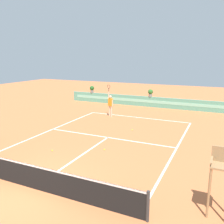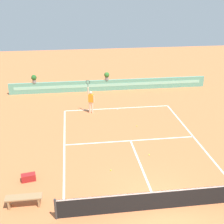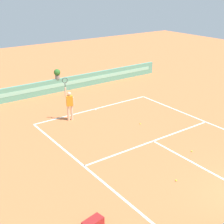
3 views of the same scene
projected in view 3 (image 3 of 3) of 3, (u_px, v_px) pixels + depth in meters
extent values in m
plane|color=#C66B3D|center=(159.00, 144.00, 15.84)|extent=(60.00, 60.00, 0.00)
cube|color=white|center=(95.00, 109.00, 20.27)|extent=(8.22, 0.10, 0.01)
cube|color=white|center=(153.00, 141.00, 16.14)|extent=(8.22, 0.10, 0.01)
cube|color=white|center=(204.00, 168.00, 13.74)|extent=(0.10, 6.40, 0.01)
cube|color=white|center=(89.00, 171.00, 13.57)|extent=(0.10, 11.89, 0.01)
cube|color=white|center=(212.00, 124.00, 18.03)|extent=(0.10, 11.89, 0.01)
cube|color=white|center=(95.00, 109.00, 20.19)|extent=(0.10, 0.20, 0.01)
cube|color=#599E84|center=(61.00, 85.00, 23.46)|extent=(18.00, 0.20, 1.00)
cube|color=#87CCB2|center=(62.00, 84.00, 23.37)|extent=(17.10, 0.01, 0.28)
cube|color=maroon|center=(93.00, 224.00, 10.30)|extent=(0.75, 0.47, 0.36)
cylinder|color=beige|center=(72.00, 113.00, 18.50)|extent=(0.14, 0.14, 0.90)
cylinder|color=beige|center=(68.00, 113.00, 18.45)|extent=(0.14, 0.14, 0.90)
cube|color=orange|center=(69.00, 101.00, 18.19)|extent=(0.41, 0.33, 0.60)
sphere|color=beige|center=(69.00, 94.00, 18.03)|extent=(0.22, 0.22, 0.22)
cylinder|color=beige|center=(65.00, 92.00, 17.94)|extent=(0.09, 0.09, 0.55)
cylinder|color=black|center=(65.00, 85.00, 17.78)|extent=(0.04, 0.04, 0.24)
torus|color=#262626|center=(65.00, 80.00, 17.68)|extent=(0.30, 0.14, 0.31)
cylinder|color=beige|center=(73.00, 101.00, 18.27)|extent=(0.09, 0.09, 0.50)
sphere|color=#CCE033|center=(140.00, 124.00, 18.08)|extent=(0.07, 0.07, 0.07)
sphere|color=#CCE033|center=(176.00, 180.00, 12.85)|extent=(0.07, 0.07, 0.07)
sphere|color=#CCE033|center=(192.00, 151.00, 15.10)|extent=(0.07, 0.07, 0.07)
cylinder|color=gray|center=(57.00, 77.00, 23.07)|extent=(0.32, 0.32, 0.28)
sphere|color=#2D6B28|center=(57.00, 72.00, 22.95)|extent=(0.48, 0.48, 0.48)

